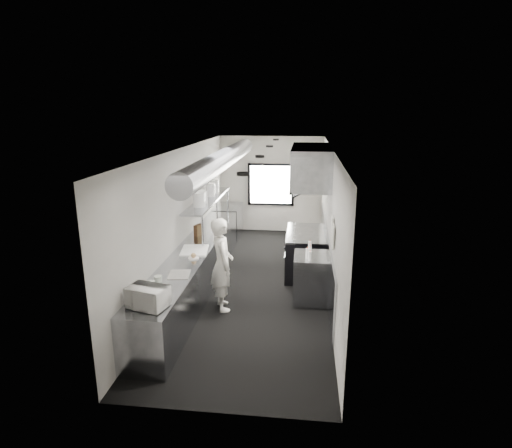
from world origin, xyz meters
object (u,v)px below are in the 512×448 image
(deli_tub_b, at_px, (158,279))
(squeeze_bottle_d, at_px, (310,249))
(pass_shelf, at_px, (208,200))
(line_cook, at_px, (222,264))
(squeeze_bottle_b, at_px, (307,253))
(knife_block, at_px, (198,230))
(range, at_px, (305,253))
(far_work_table, at_px, (228,222))
(prep_counter, at_px, (195,269))
(exhaust_hood, at_px, (311,166))
(small_plate, at_px, (194,258))
(squeeze_bottle_e, at_px, (310,246))
(microwave, at_px, (147,297))
(plate_stack_c, at_px, (211,190))
(plate_stack_b, at_px, (203,197))
(bottle_station, at_px, (311,278))
(cutting_board, at_px, (194,250))
(squeeze_bottle_c, at_px, (310,251))
(deli_tub_a, at_px, (151,284))
(squeeze_bottle_a, at_px, (310,256))
(plate_stack_a, at_px, (199,200))
(plate_stack_d, at_px, (214,187))

(deli_tub_b, height_order, squeeze_bottle_d, squeeze_bottle_d)
(pass_shelf, bearing_deg, line_cook, -71.68)
(squeeze_bottle_b, bearing_deg, squeeze_bottle_d, 80.87)
(knife_block, bearing_deg, range, 29.17)
(far_work_table, bearing_deg, prep_counter, -90.00)
(exhaust_hood, distance_m, small_plate, 3.15)
(range, distance_m, squeeze_bottle_e, 1.21)
(microwave, height_order, squeeze_bottle_e, microwave)
(deli_tub_b, bearing_deg, plate_stack_c, 88.45)
(pass_shelf, xyz_separation_m, line_cook, (0.74, -2.22, -0.68))
(plate_stack_b, relative_size, squeeze_bottle_b, 1.42)
(range, bearing_deg, squeeze_bottle_b, -88.86)
(far_work_table, xyz_separation_m, plate_stack_c, (-0.05, -1.90, 1.27))
(bottle_station, relative_size, squeeze_bottle_b, 4.63)
(plate_stack_c, bearing_deg, cutting_board, -87.17)
(squeeze_bottle_e, bearing_deg, squeeze_bottle_c, -89.29)
(deli_tub_a, relative_size, knife_block, 0.57)
(plate_stack_b, distance_m, squeeze_bottle_c, 2.73)
(microwave, xyz_separation_m, deli_tub_a, (-0.20, 0.65, -0.10))
(far_work_table, height_order, plate_stack_b, plate_stack_b)
(line_cook, relative_size, squeeze_bottle_d, 9.59)
(squeeze_bottle_b, bearing_deg, squeeze_bottle_a, -65.04)
(pass_shelf, xyz_separation_m, knife_block, (-0.09, -0.66, -0.52))
(small_plate, height_order, plate_stack_b, plate_stack_b)
(pass_shelf, relative_size, squeeze_bottle_c, 18.18)
(deli_tub_a, relative_size, plate_stack_c, 0.44)
(small_plate, distance_m, plate_stack_a, 1.57)
(small_plate, bearing_deg, deli_tub_b, -104.89)
(deli_tub_b, height_order, plate_stack_c, plate_stack_c)
(pass_shelf, bearing_deg, cutting_board, -86.96)
(microwave, height_order, plate_stack_c, plate_stack_c)
(exhaust_hood, bearing_deg, squeeze_bottle_d, -89.21)
(pass_shelf, xyz_separation_m, squeeze_bottle_e, (2.31, -1.39, -0.54))
(far_work_table, xyz_separation_m, squeeze_bottle_a, (2.26, -4.17, 0.54))
(pass_shelf, distance_m, cutting_board, 1.79)
(squeeze_bottle_b, xyz_separation_m, squeeze_bottle_e, (0.05, 0.48, -0.01))
(deli_tub_b, bearing_deg, plate_stack_a, 87.70)
(deli_tub_b, bearing_deg, pass_shelf, 88.15)
(microwave, distance_m, plate_stack_b, 3.71)
(bottle_station, bearing_deg, squeeze_bottle_b, -115.62)
(prep_counter, distance_m, squeeze_bottle_e, 2.33)
(pass_shelf, xyz_separation_m, cutting_board, (0.09, -1.68, -0.62))
(deli_tub_a, height_order, plate_stack_d, plate_stack_d)
(deli_tub_b, relative_size, cutting_board, 0.20)
(far_work_table, distance_m, squeeze_bottle_c, 4.52)
(bottle_station, height_order, squeeze_bottle_b, squeeze_bottle_b)
(prep_counter, bearing_deg, line_cook, -46.12)
(squeeze_bottle_a, bearing_deg, squeeze_bottle_d, 90.03)
(prep_counter, distance_m, deli_tub_b, 1.79)
(knife_block, xyz_separation_m, squeeze_bottle_a, (2.39, -1.31, -0.03))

